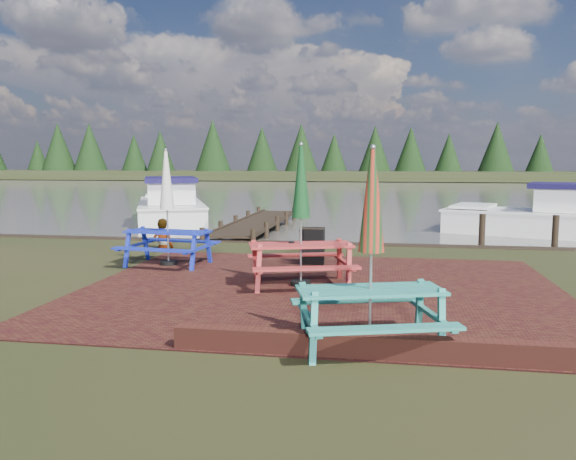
# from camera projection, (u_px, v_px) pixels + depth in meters

# --- Properties ---
(ground) EXTENTS (120.00, 120.00, 0.00)m
(ground) POSITION_uv_depth(u_px,v_px,m) (315.00, 303.00, 9.64)
(ground) COLOR black
(ground) RESTS_ON ground
(paving) EXTENTS (9.00, 7.50, 0.02)m
(paving) POSITION_uv_depth(u_px,v_px,m) (321.00, 289.00, 10.61)
(paving) COLOR #351211
(paving) RESTS_ON ground
(brick_wall) EXTENTS (6.21, 1.79, 0.30)m
(brick_wall) POSITION_uv_depth(u_px,v_px,m) (465.00, 347.00, 6.90)
(brick_wall) COLOR #4C1E16
(brick_wall) RESTS_ON ground
(water) EXTENTS (120.00, 60.00, 0.02)m
(water) POSITION_uv_depth(u_px,v_px,m) (368.00, 191.00, 45.86)
(water) COLOR #48453E
(water) RESTS_ON ground
(far_treeline) EXTENTS (120.00, 10.00, 8.10)m
(far_treeline) POSITION_uv_depth(u_px,v_px,m) (374.00, 155.00, 73.85)
(far_treeline) COLOR black
(far_treeline) RESTS_ON ground
(picnic_table_teal) EXTENTS (2.26, 2.12, 2.60)m
(picnic_table_teal) POSITION_uv_depth(u_px,v_px,m) (371.00, 280.00, 7.21)
(picnic_table_teal) COLOR teal
(picnic_table_teal) RESTS_ON ground
(picnic_table_red) EXTENTS (2.39, 2.24, 2.74)m
(picnic_table_red) POSITION_uv_depth(u_px,v_px,m) (301.00, 237.00, 10.82)
(picnic_table_red) COLOR #AA2D2B
(picnic_table_red) RESTS_ON ground
(picnic_table_blue) EXTENTS (2.12, 1.94, 2.68)m
(picnic_table_blue) POSITION_uv_depth(u_px,v_px,m) (168.00, 226.00, 13.00)
(picnic_table_blue) COLOR #1625A5
(picnic_table_blue) RESTS_ON ground
(chalkboard) EXTENTS (0.55, 0.52, 0.88)m
(chalkboard) POSITION_uv_depth(u_px,v_px,m) (312.00, 246.00, 13.04)
(chalkboard) COLOR black
(chalkboard) RESTS_ON ground
(jetty) EXTENTS (1.76, 9.08, 1.00)m
(jetty) POSITION_uv_depth(u_px,v_px,m) (258.00, 222.00, 21.23)
(jetty) COLOR black
(jetty) RESTS_ON ground
(boat_jetty) EXTENTS (5.23, 7.82, 2.15)m
(boat_jetty) POSITION_uv_depth(u_px,v_px,m) (171.00, 208.00, 23.62)
(boat_jetty) COLOR white
(boat_jetty) RESTS_ON ground
(boat_near) EXTENTS (7.96, 5.01, 2.04)m
(boat_near) POSITION_uv_depth(u_px,v_px,m) (561.00, 219.00, 19.54)
(boat_near) COLOR white
(boat_near) RESTS_ON ground
(person) EXTENTS (0.63, 0.44, 1.65)m
(person) POSITION_uv_depth(u_px,v_px,m) (162.00, 219.00, 15.60)
(person) COLOR gray
(person) RESTS_ON ground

